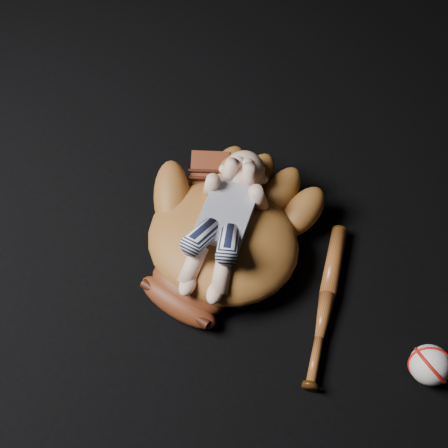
{
  "coord_description": "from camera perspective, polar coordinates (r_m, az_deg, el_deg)",
  "views": [
    {
      "loc": [
        0.25,
        -0.53,
        1.12
      ],
      "look_at": [
        -0.05,
        0.12,
        0.08
      ],
      "focal_mm": 45.0,
      "sensor_mm": 36.0,
      "label": 1
    }
  ],
  "objects": [
    {
      "name": "baseball_bat",
      "position": [
        1.25,
        10.31,
        -7.96
      ],
      "size": [
        0.1,
        0.39,
        0.04
      ],
      "primitive_type": null,
      "rotation": [
        0.0,
        0.0,
        0.16
      ],
      "color": "brown",
      "rests_on": "ground"
    },
    {
      "name": "newborn_baby",
      "position": [
        1.2,
        -0.11,
        0.15
      ],
      "size": [
        0.21,
        0.39,
        0.15
      ],
      "primitive_type": null,
      "rotation": [
        0.0,
        0.0,
        0.12
      ],
      "color": "#E4AE92",
      "rests_on": "baseball_glove"
    },
    {
      "name": "baseball",
      "position": [
        1.22,
        20.2,
        -13.29
      ],
      "size": [
        0.1,
        0.1,
        0.08
      ],
      "primitive_type": "sphere",
      "rotation": [
        0.0,
        0.0,
        -0.24
      ],
      "color": "white",
      "rests_on": "ground"
    },
    {
      "name": "baseball_glove",
      "position": [
        1.25,
        -0.11,
        -1.22
      ],
      "size": [
        0.51,
        0.56,
        0.15
      ],
      "primitive_type": null,
      "rotation": [
        0.0,
        0.0,
        -0.18
      ],
      "color": "brown",
      "rests_on": "ground"
    }
  ]
}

